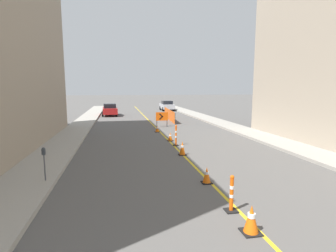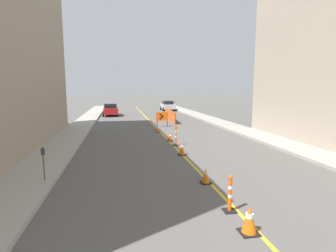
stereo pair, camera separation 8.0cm
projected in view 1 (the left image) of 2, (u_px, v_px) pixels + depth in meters
name	position (u px, v px, depth m)	size (l,w,h in m)	color
lane_stripe	(153.00, 125.00, 25.59)	(0.12, 55.47, 0.01)	gold
sidewalk_left	(80.00, 126.00, 24.30)	(2.18, 55.47, 0.17)	#9E998E
sidewalk_right	(219.00, 122.00, 26.86)	(2.18, 55.47, 0.17)	#9E998E
traffic_cone_second	(251.00, 219.00, 6.42)	(0.46, 0.46, 0.72)	black
traffic_cone_third	(207.00, 175.00, 9.83)	(0.37, 0.37, 0.62)	black
traffic_cone_fourth	(182.00, 148.00, 14.00)	(0.40, 0.40, 0.75)	black
traffic_cone_fifth	(170.00, 137.00, 17.82)	(0.39, 0.39, 0.58)	black
traffic_cone_farthest	(157.00, 129.00, 21.47)	(0.40, 0.40, 0.52)	black
delineator_post_front	(232.00, 196.00, 7.54)	(0.35, 0.35, 1.09)	black
delineator_post_rear	(176.00, 137.00, 16.27)	(0.34, 0.34, 1.30)	black
arrow_barricade_primary	(162.00, 117.00, 24.30)	(1.13, 0.09, 1.37)	#EF560C
safety_mesh_fence	(169.00, 115.00, 29.89)	(0.49, 8.23, 1.17)	#EF560C
parked_car_curb_near	(110.00, 110.00, 34.32)	(2.02, 4.39, 1.59)	maroon
parked_car_curb_mid	(167.00, 106.00, 42.53)	(1.93, 4.31, 1.59)	#B7B7BC
parking_meter_near_curb	(44.00, 157.00, 9.54)	(0.12, 0.11, 1.25)	#4C4C51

